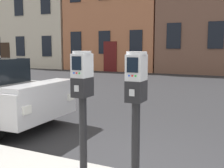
% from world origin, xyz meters
% --- Properties ---
extents(parking_meter_near_kerb, '(0.22, 0.25, 1.48)m').
position_xyz_m(parking_meter_near_kerb, '(-0.54, -0.14, 1.16)').
color(parking_meter_near_kerb, black).
rests_on(parking_meter_near_kerb, sidewalk_slab).
extents(parking_meter_twin_adjacent, '(0.22, 0.25, 1.48)m').
position_xyz_m(parking_meter_twin_adjacent, '(0.12, -0.14, 1.16)').
color(parking_meter_twin_adjacent, black).
rests_on(parking_meter_twin_adjacent, sidewalk_slab).
extents(townhouse_brick_corner, '(8.16, 5.21, 9.77)m').
position_xyz_m(townhouse_brick_corner, '(-15.70, 17.35, 4.89)').
color(townhouse_brick_corner, beige).
rests_on(townhouse_brick_corner, ground_plane).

